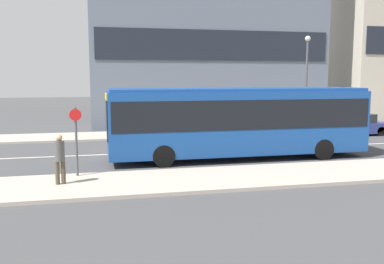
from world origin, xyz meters
TOP-DOWN VIEW (x-y plane):
  - ground_plane at (0.00, 0.00)m, footprint 120.00×120.00m
  - sidewalk_near at (0.00, -6.25)m, footprint 44.00×3.50m
  - sidewalk_far at (0.00, 6.25)m, footprint 44.00×3.50m
  - lane_centerline at (0.00, 0.00)m, footprint 41.80×0.16m
  - city_bus at (3.86, -2.40)m, footprint 12.11×2.57m
  - parked_car_0 at (14.00, 3.55)m, footprint 4.27×1.70m
  - pedestrian_near_stop at (-3.90, -6.08)m, footprint 0.35×0.34m
  - bus_stop_sign at (-3.38, -4.92)m, footprint 0.44×0.12m
  - street_lamp at (11.11, 4.94)m, footprint 0.36×0.36m

SIDE VIEW (x-z plane):
  - ground_plane at x=0.00m, z-range 0.00..0.00m
  - lane_centerline at x=0.00m, z-range 0.00..0.01m
  - sidewalk_near at x=0.00m, z-range 0.00..0.13m
  - sidewalk_far at x=0.00m, z-range 0.00..0.13m
  - parked_car_0 at x=14.00m, z-range -0.05..1.36m
  - pedestrian_near_stop at x=-3.90m, z-range 0.25..1.99m
  - bus_stop_sign at x=-3.38m, z-range 0.35..2.93m
  - city_bus at x=3.86m, z-range 0.25..3.55m
  - street_lamp at x=11.11m, z-range 0.87..7.21m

